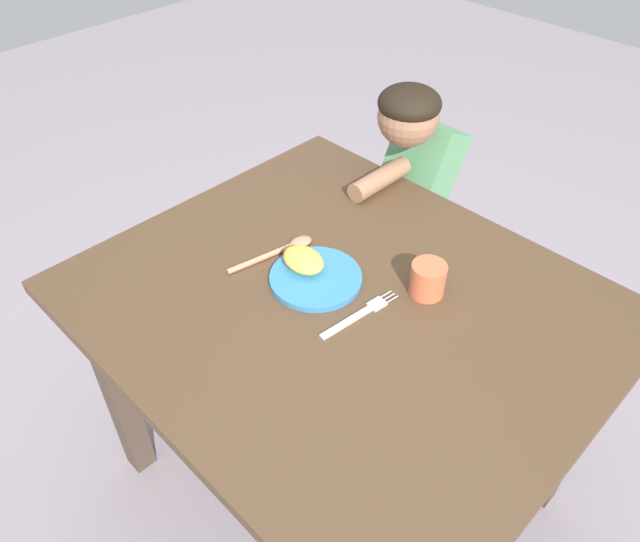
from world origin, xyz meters
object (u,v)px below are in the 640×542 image
(plate, at_px, (312,271))
(spoon, at_px, (281,250))
(fork, at_px, (359,315))
(person, at_px, (414,214))
(drinking_cup, at_px, (428,279))

(plate, distance_m, spoon, 0.12)
(fork, relative_size, person, 0.21)
(person, bearing_deg, spoon, 91.67)
(fork, height_order, drinking_cup, drinking_cup)
(plate, xyz_separation_m, spoon, (-0.12, 0.01, -0.01))
(plate, bearing_deg, drinking_cup, 33.52)
(drinking_cup, distance_m, person, 0.60)
(fork, bearing_deg, person, 32.38)
(spoon, distance_m, person, 0.60)
(plate, relative_size, person, 0.21)
(drinking_cup, height_order, person, person)
(plate, distance_m, person, 0.63)
(spoon, bearing_deg, person, 12.90)
(fork, height_order, spoon, spoon)
(spoon, relative_size, drinking_cup, 2.91)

